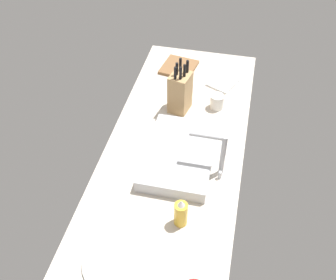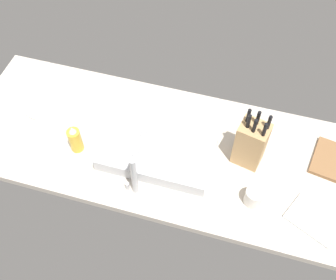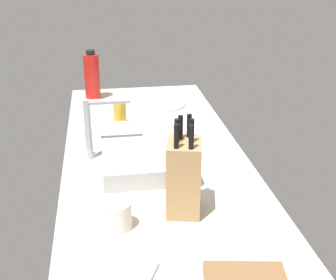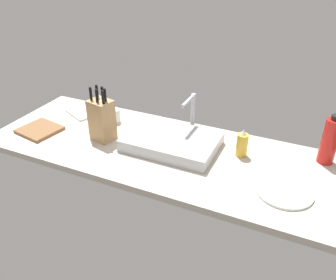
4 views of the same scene
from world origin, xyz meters
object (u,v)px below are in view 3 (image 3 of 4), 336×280
at_px(knife_block, 184,176).
at_px(dinner_plate, 160,104).
at_px(sink_basin, 145,151).
at_px(faucet, 94,122).
at_px(coffee_mug, 118,215).
at_px(water_bottle, 92,76).
at_px(soap_bottle, 120,112).

bearing_deg(knife_block, dinner_plate, 8.74).
height_order(sink_basin, faucet, faucet).
xyz_separation_m(sink_basin, coffee_mug, (-0.42, 0.12, 0.01)).
distance_m(sink_basin, coffee_mug, 0.44).
height_order(faucet, coffee_mug, faucet).
xyz_separation_m(water_bottle, coffee_mug, (-1.14, -0.07, -0.08)).
xyz_separation_m(sink_basin, soap_bottle, (0.34, 0.07, 0.03)).
distance_m(knife_block, dinner_plate, 0.96).
relative_size(soap_bottle, water_bottle, 0.59).
distance_m(sink_basin, faucet, 0.21).
distance_m(sink_basin, soap_bottle, 0.35).
bearing_deg(soap_bottle, coffee_mug, 176.55).
relative_size(sink_basin, knife_block, 1.60).
bearing_deg(faucet, sink_basin, -101.87).
distance_m(knife_block, soap_bottle, 0.73).
bearing_deg(water_bottle, soap_bottle, -163.37).
height_order(soap_bottle, dinner_plate, soap_bottle).
distance_m(faucet, water_bottle, 0.69).
bearing_deg(faucet, knife_block, -148.23).
bearing_deg(sink_basin, water_bottle, 14.44).
bearing_deg(water_bottle, coffee_mug, -176.64).
xyz_separation_m(soap_bottle, water_bottle, (0.38, 0.11, 0.05)).
distance_m(faucet, dinner_plate, 0.64).
height_order(knife_block, soap_bottle, knife_block).
bearing_deg(dinner_plate, sink_basin, 167.10).
height_order(faucet, knife_block, knife_block).
height_order(water_bottle, dinner_plate, water_bottle).
bearing_deg(soap_bottle, knife_block, -168.36).
xyz_separation_m(knife_block, soap_bottle, (0.71, 0.15, -0.05)).
relative_size(sink_basin, faucet, 2.06).
distance_m(water_bottle, coffee_mug, 1.15).
relative_size(soap_bottle, coffee_mug, 1.84).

